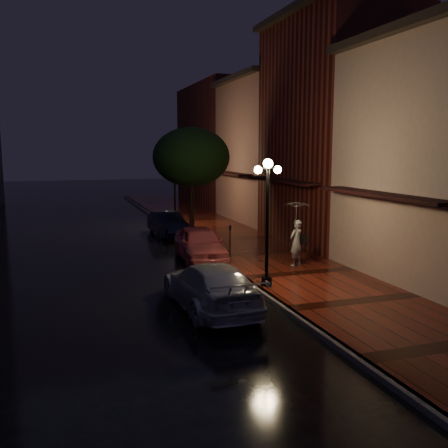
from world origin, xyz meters
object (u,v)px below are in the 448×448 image
object	(u,v)px
pink_car	(200,244)
streetlamp_near	(267,215)
street_tree	(191,159)
streetlamp_far	(175,186)
woman_with_umbrella	(297,223)
parking_meter	(230,236)
navy_car	(168,224)
silver_car	(210,286)

from	to	relation	value
pink_car	streetlamp_near	bearing A→B (deg)	-76.15
streetlamp_near	street_tree	distance (m)	11.12
streetlamp_far	woman_with_umbrella	bearing A→B (deg)	-78.91
parking_meter	streetlamp_near	bearing A→B (deg)	-94.16
street_tree	navy_car	size ratio (longest dim) A/B	1.44
woman_with_umbrella	parking_meter	size ratio (longest dim) A/B	2.13
streetlamp_near	streetlamp_far	xyz separation A→B (m)	(0.00, 14.00, 0.00)
silver_car	woman_with_umbrella	distance (m)	6.10
silver_car	pink_car	bearing A→B (deg)	-105.13
navy_car	parking_meter	distance (m)	6.19
streetlamp_near	pink_car	bearing A→B (deg)	100.73
pink_car	silver_car	bearing A→B (deg)	-99.80
pink_car	navy_car	distance (m)	6.69
streetlamp_far	parking_meter	world-z (taller)	streetlamp_far
streetlamp_near	streetlamp_far	size ratio (longest dim) A/B	1.00
street_tree	parking_meter	bearing A→B (deg)	-85.75
streetlamp_far	parking_meter	distance (m)	8.48
street_tree	navy_car	xyz separation A→B (m)	(-1.21, 0.71, -3.58)
street_tree	pink_car	size ratio (longest dim) A/B	1.32
street_tree	parking_meter	world-z (taller)	street_tree
parking_meter	silver_car	bearing A→B (deg)	-111.05
streetlamp_near	streetlamp_far	bearing A→B (deg)	90.00
streetlamp_far	silver_car	xyz separation A→B (m)	(-2.41, -15.37, -1.89)
streetlamp_near	woman_with_umbrella	bearing A→B (deg)	45.89
streetlamp_far	navy_car	xyz separation A→B (m)	(-0.95, -2.30, -1.94)
navy_car	woman_with_umbrella	distance (m)	9.96
street_tree	parking_meter	xyz separation A→B (m)	(0.39, -5.27, -3.36)
parking_meter	woman_with_umbrella	bearing A→B (deg)	-61.85
streetlamp_far	navy_car	bearing A→B (deg)	-112.46
streetlamp_far	silver_car	world-z (taller)	streetlamp_far
streetlamp_far	navy_car	distance (m)	3.15
parking_meter	navy_car	bearing A→B (deg)	107.30
street_tree	silver_car	xyz separation A→B (m)	(-2.67, -12.36, -3.54)
streetlamp_near	street_tree	size ratio (longest dim) A/B	0.74
streetlamp_near	woman_with_umbrella	distance (m)	3.36
street_tree	navy_car	distance (m)	3.85
silver_car	streetlamp_far	bearing A→B (deg)	-101.13
streetlamp_far	parking_meter	size ratio (longest dim) A/B	3.54
street_tree	parking_meter	distance (m)	6.26
street_tree	pink_car	distance (m)	7.03
street_tree	silver_car	world-z (taller)	street_tree
street_tree	woman_with_umbrella	bearing A→B (deg)	-76.82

